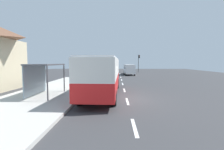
{
  "coord_description": "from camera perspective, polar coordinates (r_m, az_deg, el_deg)",
  "views": [
    {
      "loc": [
        -0.53,
        -13.4,
        2.83
      ],
      "look_at": [
        -1.0,
        4.48,
        1.5
      ],
      "focal_mm": 28.02,
      "sensor_mm": 36.0,
      "label": 1
    }
  ],
  "objects": [
    {
      "name": "ground_plane",
      "position": [
        27.55,
        2.61,
        -1.69
      ],
      "size": [
        56.0,
        92.0,
        0.04
      ],
      "primitive_type": "cube",
      "color": "#38383A"
    },
    {
      "name": "sidewalk_platform",
      "position": [
        16.71,
        -19.17,
        -5.42
      ],
      "size": [
        6.2,
        30.0,
        0.18
      ],
      "primitive_type": "cube",
      "color": "beige",
      "rests_on": "ground"
    },
    {
      "name": "lane_stripe_seg_0",
      "position": [
        7.96,
        7.32,
        -16.55
      ],
      "size": [
        0.16,
        2.2,
        0.01
      ],
      "primitive_type": "cube",
      "color": "silver",
      "rests_on": "ground"
    },
    {
      "name": "lane_stripe_seg_1",
      "position": [
        12.74,
        5.03,
        -8.56
      ],
      "size": [
        0.16,
        2.2,
        0.01
      ],
      "primitive_type": "cube",
      "color": "silver",
      "rests_on": "ground"
    },
    {
      "name": "lane_stripe_seg_2",
      "position": [
        17.65,
        4.03,
        -4.97
      ],
      "size": [
        0.16,
        2.2,
        0.01
      ],
      "primitive_type": "cube",
      "color": "silver",
      "rests_on": "ground"
    },
    {
      "name": "lane_stripe_seg_3",
      "position": [
        22.59,
        3.48,
        -2.94
      ],
      "size": [
        0.16,
        2.2,
        0.01
      ],
      "primitive_type": "cube",
      "color": "silver",
      "rests_on": "ground"
    },
    {
      "name": "lane_stripe_seg_4",
      "position": [
        27.56,
        3.13,
        -1.64
      ],
      "size": [
        0.16,
        2.2,
        0.01
      ],
      "primitive_type": "cube",
      "color": "silver",
      "rests_on": "ground"
    },
    {
      "name": "lane_stripe_seg_5",
      "position": [
        32.53,
        2.88,
        -0.74
      ],
      "size": [
        0.16,
        2.2,
        0.01
      ],
      "primitive_type": "cube",
      "color": "silver",
      "rests_on": "ground"
    },
    {
      "name": "lane_stripe_seg_6",
      "position": [
        37.52,
        2.7,
        -0.07
      ],
      "size": [
        0.16,
        2.2,
        0.01
      ],
      "primitive_type": "cube",
      "color": "silver",
      "rests_on": "ground"
    },
    {
      "name": "lane_stripe_seg_7",
      "position": [
        42.5,
        2.56,
        0.43
      ],
      "size": [
        0.16,
        2.2,
        0.01
      ],
      "primitive_type": "cube",
      "color": "silver",
      "rests_on": "ground"
    },
    {
      "name": "bus",
      "position": [
        14.98,
        -3.02,
        0.47
      ],
      "size": [
        2.83,
        11.08,
        3.21
      ],
      "color": "red",
      "rests_on": "ground"
    },
    {
      "name": "white_van",
      "position": [
        38.15,
        5.62,
        1.99
      ],
      "size": [
        2.24,
        5.29,
        2.3
      ],
      "color": "white",
      "rests_on": "ground"
    },
    {
      "name": "sedan_near",
      "position": [
        42.53,
        5.33,
        1.48
      ],
      "size": [
        1.93,
        4.44,
        1.52
      ],
      "color": "#B7B7BC",
      "rests_on": "ground"
    },
    {
      "name": "recycling_bin_blue",
      "position": [
        16.05,
        -11.75,
        -3.62
      ],
      "size": [
        0.52,
        0.52,
        0.95
      ],
      "primitive_type": "cylinder",
      "color": "blue",
      "rests_on": "sidewalk_platform"
    },
    {
      "name": "recycling_bin_green",
      "position": [
        16.73,
        -11.2,
        -3.3
      ],
      "size": [
        0.52,
        0.52,
        0.95
      ],
      "primitive_type": "cylinder",
      "color": "green",
      "rests_on": "sidewalk_platform"
    },
    {
      "name": "recycling_bin_red",
      "position": [
        17.41,
        -10.69,
        -3.0
      ],
      "size": [
        0.52,
        0.52,
        0.95
      ],
      "primitive_type": "cylinder",
      "color": "red",
      "rests_on": "sidewalk_platform"
    },
    {
      "name": "recycling_bin_yellow",
      "position": [
        18.09,
        -10.22,
        -2.72
      ],
      "size": [
        0.52,
        0.52,
        0.95
      ],
      "primitive_type": "cylinder",
      "color": "yellow",
      "rests_on": "sidewalk_platform"
    },
    {
      "name": "traffic_light_near_side",
      "position": [
        48.23,
        8.73,
        4.65
      ],
      "size": [
        0.49,
        0.28,
        4.82
      ],
      "color": "#2D2D2D",
      "rests_on": "ground"
    },
    {
      "name": "traffic_light_far_side",
      "position": [
        48.72,
        -1.51,
        4.68
      ],
      "size": [
        0.49,
        0.28,
        4.8
      ],
      "color": "#2D2D2D",
      "rests_on": "ground"
    },
    {
      "name": "bus_shelter",
      "position": [
        14.85,
        -21.84,
        1.12
      ],
      "size": [
        1.8,
        4.0,
        2.5
      ],
      "color": "#4C4C51",
      "rests_on": "sidewalk_platform"
    }
  ]
}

